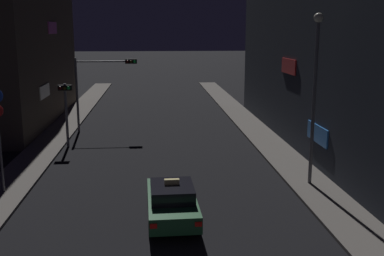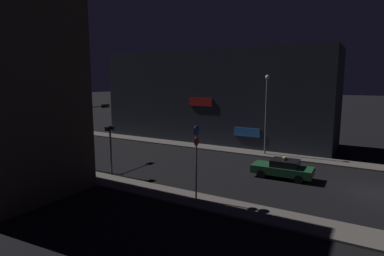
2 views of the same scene
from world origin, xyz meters
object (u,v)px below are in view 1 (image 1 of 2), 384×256
at_px(taxi, 172,201).
at_px(traffic_light_overhead, 100,78).
at_px(traffic_light_left_kerb, 66,102).
at_px(street_lamp_near_block, 315,81).

distance_m(taxi, traffic_light_overhead, 16.77).
xyz_separation_m(taxi, traffic_light_left_kerb, (-5.94, 11.66, 2.06)).
bearing_deg(taxi, traffic_light_overhead, 105.15).
bearing_deg(street_lamp_near_block, traffic_light_left_kerb, 146.42).
relative_size(taxi, traffic_light_left_kerb, 1.15).
relative_size(traffic_light_left_kerb, street_lamp_near_block, 0.51).
bearing_deg(traffic_light_left_kerb, street_lamp_near_block, -33.58).
bearing_deg(traffic_light_overhead, traffic_light_left_kerb, -110.99).
distance_m(traffic_light_overhead, street_lamp_near_block, 16.59).
bearing_deg(traffic_light_overhead, taxi, -74.85).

